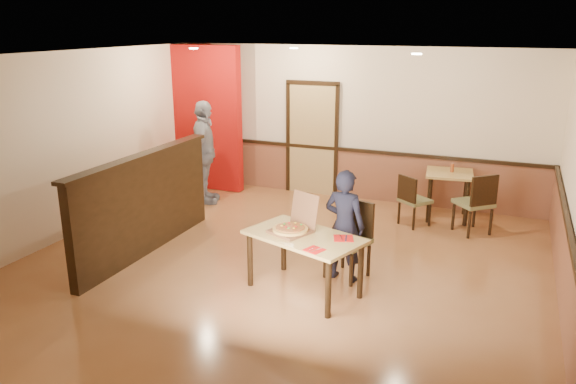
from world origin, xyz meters
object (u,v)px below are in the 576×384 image
diner_chair (351,236)px  diner (344,226)px  side_chair_right (477,201)px  side_table (449,183)px  pizza_box (293,227)px  main_table (304,243)px  side_chair_left (412,199)px  passerby (204,153)px  condiment (452,168)px

diner_chair → diner: bearing=-90.6°
side_chair_right → side_table: bearing=-92.6°
side_chair_right → pizza_box: size_ratio=1.58×
main_table → side_chair_left: side_chair_left is taller
side_table → pizza_box: (-1.45, -3.40, 0.18)m
diner_chair → side_table: bearing=90.2°
side_chair_left → side_table: 0.79m
passerby → condiment: (4.25, 0.82, -0.06)m
diner_chair → side_table: 2.92m
diner → passerby: 3.93m
side_chair_left → passerby: passerby is taller
diner_chair → condiment: size_ratio=7.11×
side_chair_right → pizza_box: (-1.95, -2.80, 0.26)m
diner_chair → pizza_box: bearing=-113.9°
side_chair_left → condiment: size_ratio=6.07×
diner_chair → diner: diner is taller
diner_chair → side_chair_left: bearing=97.5°
diner → passerby: passerby is taller
pizza_box → main_table: bearing=5.5°
side_table → condiment: (0.03, 0.04, 0.25)m
main_table → diner_chair: size_ratio=1.58×
main_table → pizza_box: size_ratio=2.51×
pizza_box → passerby: bearing=159.7°
main_table → pizza_box: bearing=-178.7°
side_table → pizza_box: 3.70m
side_chair_left → side_chair_right: (0.99, -0.00, 0.08)m
main_table → side_chair_right: (1.78, 2.85, -0.10)m
main_table → side_chair_left: bearing=93.5°
condiment → diner_chair: bearing=-108.1°
passerby → diner: bearing=-143.1°
diner_chair → side_chair_left: 2.22m
main_table → pizza_box: 0.24m
main_table → side_table: side_table is taller
side_chair_right → passerby: bearing=-40.1°
diner_chair → side_table: diner_chair is taller
side_chair_right → diner_chair: bearing=15.3°
diner → condiment: (0.97, 2.97, 0.14)m
main_table → diner: bearing=76.3°
main_table → side_chair_left: (0.79, 2.86, -0.17)m
diner → side_chair_right: bearing=-115.3°
main_table → diner: size_ratio=1.08×
side_chair_left → pizza_box: (-0.96, -2.80, 0.34)m
main_table → diner_chair: diner_chair is taller
side_chair_left → diner: size_ratio=0.58×
side_table → side_chair_right: bearing=-50.4°
diner_chair → passerby: bearing=166.9°
diner_chair → pizza_box: (-0.56, -0.62, 0.26)m
passerby → diner_chair: bearing=-140.9°
diner → pizza_box: size_ratio=2.33×
main_table → side_table: bearing=88.7°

